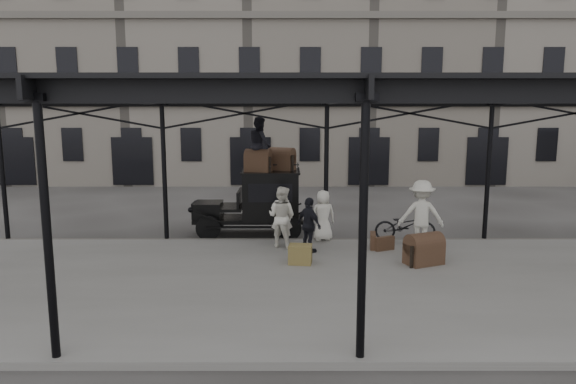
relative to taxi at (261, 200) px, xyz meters
name	(u,v)px	position (x,y,z in m)	size (l,w,h in m)	color
ground	(331,262)	(2.06, -3.06, -1.20)	(120.00, 120.00, 0.00)	#383533
platform	(338,283)	(2.06, -5.06, -1.13)	(28.00, 8.00, 0.15)	slate
canopy	(339,90)	(2.06, -4.78, 3.39)	(22.50, 9.00, 4.74)	black
building_frontage	(307,62)	(2.06, 14.94, 5.80)	(64.00, 8.00, 14.00)	slate
taxi	(261,200)	(0.00, 0.00, 0.00)	(3.65, 1.55, 2.18)	black
porter_left	(282,217)	(0.69, -1.92, -0.18)	(0.63, 0.42, 1.74)	silver
porter_midleft	(282,217)	(0.69, -2.00, -0.15)	(0.88, 0.68, 1.80)	silver
porter_centre	(323,215)	(1.96, -1.26, -0.27)	(0.77, 0.50, 1.57)	silver
porter_official	(309,225)	(1.48, -2.61, -0.27)	(0.92, 0.38, 1.58)	black
porter_right	(421,215)	(4.74, -2.20, -0.05)	(1.30, 0.75, 2.01)	silver
bicycle	(405,226)	(4.49, -1.36, -0.57)	(0.64, 1.84, 0.97)	black
porter_roof	(260,144)	(-0.03, -0.10, 1.86)	(0.86, 0.67, 1.76)	black
steamer_trunk_roof_near	(258,162)	(-0.08, -0.25, 1.28)	(0.83, 0.51, 0.61)	#4C3523
steamer_trunk_roof_far	(282,161)	(0.67, 0.20, 1.29)	(0.85, 0.52, 0.62)	#4C3523
steamer_trunk_platform	(424,251)	(4.45, -3.74, -0.71)	(0.95, 0.58, 0.70)	#4C3523
wicker_hamper	(300,254)	(1.20, -3.70, -0.80)	(0.60, 0.45, 0.50)	olive
suitcase_upright	(373,241)	(3.37, -2.19, -0.83)	(0.15, 0.60, 0.45)	#4C3523
suitcase_flat	(385,243)	(3.66, -2.42, -0.85)	(0.60, 0.15, 0.40)	#4C3523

